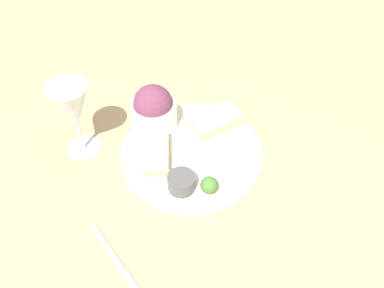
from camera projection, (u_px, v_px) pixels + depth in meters
name	position (u px, v px, depth m)	size (l,w,h in m)	color
ground_plane	(192.00, 155.00, 0.76)	(4.00, 4.00, 0.00)	tan
dinner_plate	(192.00, 153.00, 0.76)	(0.29, 0.29, 0.01)	silver
salad_bowl	(154.00, 109.00, 0.77)	(0.10, 0.10, 0.10)	white
sauce_ramekin	(181.00, 182.00, 0.68)	(0.05, 0.05, 0.03)	#4C4C4C
cheese_toast_near	(217.00, 120.00, 0.79)	(0.12, 0.10, 0.03)	#D1B27F
cheese_toast_far	(156.00, 153.00, 0.73)	(0.11, 0.10, 0.03)	#D1B27F
wine_glass	(72.00, 109.00, 0.69)	(0.08, 0.08, 0.16)	silver
garnish	(209.00, 185.00, 0.67)	(0.03, 0.03, 0.03)	#477533
fork	(123.00, 269.00, 0.59)	(0.07, 0.19, 0.01)	silver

